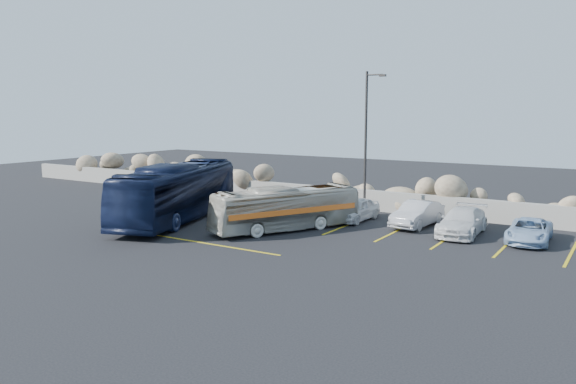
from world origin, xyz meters
The scene contains 11 objects.
ground centered at (0.00, 0.00, 0.00)m, with size 90.00×90.00×0.00m, color black.
seawall centered at (0.00, 12.00, 0.60)m, with size 60.00×0.40×1.20m, color gray.
riprap_pile centered at (0.00, 13.20, 1.30)m, with size 54.00×2.80×2.60m, color #8B755B, non-canonical shape.
parking_lines centered at (4.64, 5.57, 0.01)m, with size 18.16×9.36×0.01m.
lamppost centered at (2.56, 9.50, 4.30)m, with size 1.14×0.18×8.00m.
vintage_bus centered at (0.50, 4.55, 1.08)m, with size 1.82×7.79×2.17m, color beige.
tour_coach centered at (-5.89, 3.63, 1.53)m, with size 2.58×11.02×3.07m, color black.
car_a centered at (2.42, 8.58, 0.62)m, with size 1.46×3.63×1.24m, color silver.
car_b centered at (5.75, 8.88, 0.65)m, with size 1.38×3.94×1.30m, color #B6B5BA.
car_c centered at (8.23, 8.19, 0.64)m, with size 1.78×4.38×1.27m, color silver.
car_d centered at (11.24, 8.18, 0.53)m, with size 1.77×3.84×1.07m, color #95B3D4.
Camera 1 is at (15.25, -18.65, 5.93)m, focal length 35.00 mm.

